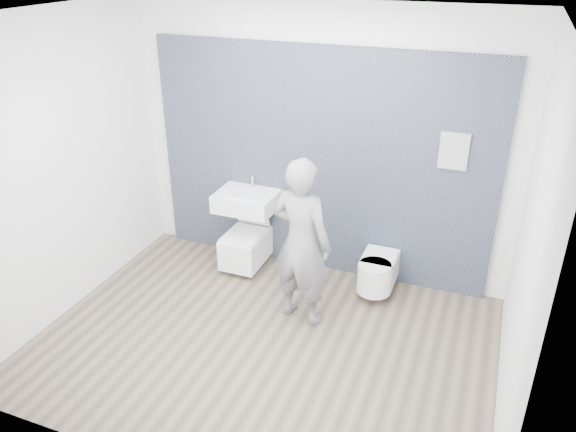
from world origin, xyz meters
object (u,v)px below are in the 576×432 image
at_px(toilet_square, 246,246).
at_px(visitor, 301,243).
at_px(washbasin, 246,201).
at_px(toilet_rounded, 377,272).

distance_m(toilet_square, visitor, 1.24).
distance_m(washbasin, visitor, 1.14).
bearing_deg(toilet_rounded, toilet_square, 179.62).
bearing_deg(visitor, toilet_square, -24.63).
bearing_deg(toilet_rounded, visitor, -131.62).
relative_size(washbasin, visitor, 0.39).
xyz_separation_m(toilet_square, visitor, (0.89, -0.67, 0.56)).
bearing_deg(washbasin, toilet_rounded, -2.31).
xyz_separation_m(toilet_rounded, visitor, (-0.58, -0.66, 0.56)).
height_order(toilet_rounded, visitor, visitor).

